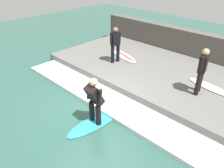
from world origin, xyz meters
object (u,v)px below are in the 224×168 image
surfer_waiting_far (202,69)px  surfboard_waiting_near (123,55)px  surfer_waiting_near (115,43)px  surfer_riding (94,99)px  surfboard_riding (96,122)px  surfboard_waiting_far (210,87)px

surfer_waiting_far → surfboard_waiting_near: bearing=80.4°
surfer_waiting_near → surfer_waiting_far: 3.78m
surfer_riding → surfer_waiting_near: (3.11, 2.10, 0.37)m
surfboard_riding → surfer_riding: 0.85m
surfboard_waiting_near → surfer_waiting_near: bearing=-166.4°
surfer_riding → surfboard_waiting_far: surfer_riding is taller
surfer_riding → surfer_waiting_far: surfer_waiting_far is taller
surfboard_riding → surfboard_waiting_far: surfboard_waiting_far is taller
surfboard_riding → surfer_waiting_far: bearing=-27.7°
surfboard_waiting_near → surfboard_waiting_far: surfboard_waiting_near is taller
surfer_riding → surfboard_waiting_near: (3.85, 2.28, -0.46)m
surfboard_riding → surfer_waiting_near: surfer_waiting_near is taller
surfer_waiting_near → surfboard_waiting_near: size_ratio=0.75×
surfer_waiting_near → surfer_waiting_far: size_ratio=0.97×
surfboard_waiting_far → surfboard_waiting_near: bearing=89.5°
surfer_riding → surfboard_waiting_far: (3.81, -1.87, -0.47)m
surfboard_waiting_near → surfer_riding: bearing=-149.3°
surfboard_riding → surfer_riding: bearing=0.0°
surfer_waiting_near → surfer_riding: bearing=-145.9°
surfer_waiting_far → surfboard_waiting_far: size_ratio=0.90×
surfboard_riding → surfboard_waiting_near: 4.49m
surfer_waiting_far → surfboard_waiting_far: (0.63, -0.20, -0.86)m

